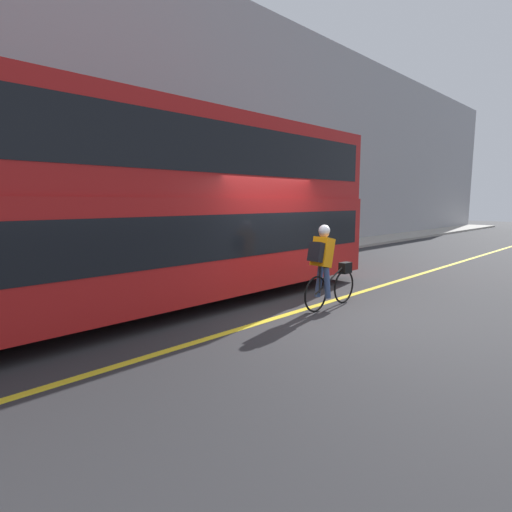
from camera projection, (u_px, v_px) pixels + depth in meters
The scene contains 7 objects.
ground_plane at pixel (315, 312), 7.40m from camera, with size 80.00×80.00×0.00m, color #2D2D30.
road_center_line at pixel (303, 309), 7.58m from camera, with size 50.00×0.14×0.01m, color yellow.
sidewalk_curb at pixel (152, 271), 11.46m from camera, with size 60.00×1.99×0.12m.
building_facade at pixel (126, 113), 11.64m from camera, with size 60.00×0.30×9.21m.
bus at pixel (133, 202), 7.14m from camera, with size 11.23×2.55×3.68m.
cyclist_on_bike at pixel (326, 264), 7.52m from camera, with size 1.61×0.32×1.61m.
trash_bin at pixel (85, 261), 9.98m from camera, with size 0.49×0.49×0.88m.
Camera 1 is at (-5.83, -4.33, 2.05)m, focal length 28.00 mm.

